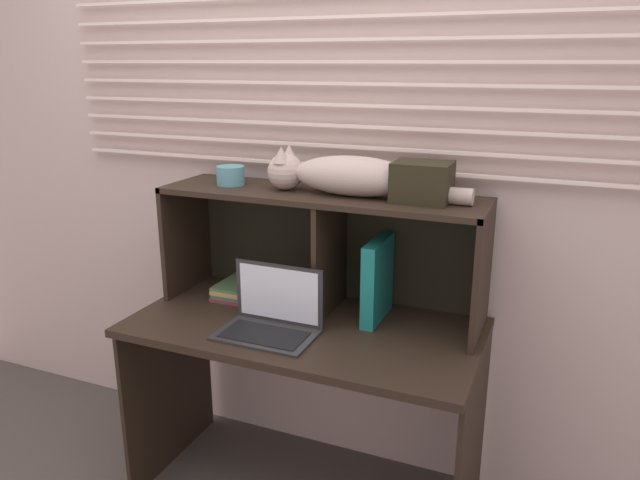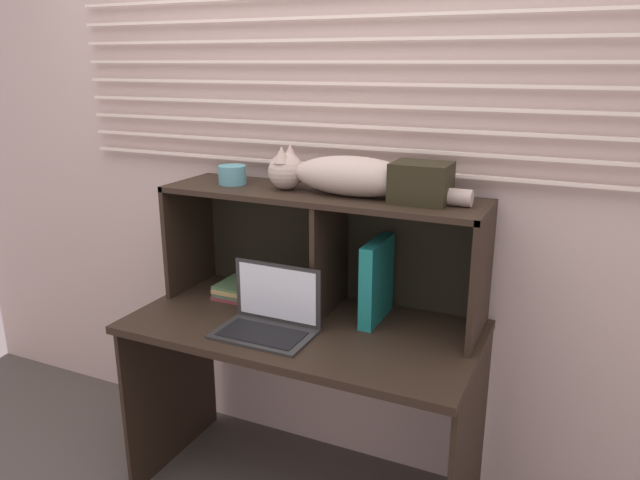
# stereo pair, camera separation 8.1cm
# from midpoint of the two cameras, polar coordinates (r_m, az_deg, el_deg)

# --- Properties ---
(back_panel_with_blinds) EXTENTS (4.40, 0.08, 2.50)m
(back_panel_with_blinds) POSITION_cam_midpoint_polar(r_m,az_deg,el_deg) (2.46, 1.05, 5.89)
(back_panel_with_blinds) COLOR beige
(back_panel_with_blinds) RESTS_ON ground
(desk) EXTENTS (1.31, 0.67, 0.77)m
(desk) POSITION_cam_midpoint_polar(r_m,az_deg,el_deg) (2.36, -2.49, -11.47)
(desk) COLOR black
(desk) RESTS_ON ground
(hutch_shelf_unit) EXTENTS (1.25, 0.34, 0.47)m
(hutch_shelf_unit) POSITION_cam_midpoint_polar(r_m,az_deg,el_deg) (2.33, -0.55, 1.11)
(hutch_shelf_unit) COLOR black
(hutch_shelf_unit) RESTS_ON desk
(cat) EXTENTS (0.78, 0.17, 0.17)m
(cat) POSITION_cam_midpoint_polar(r_m,az_deg,el_deg) (2.22, 1.18, 6.13)
(cat) COLOR #B8A69A
(cat) RESTS_ON hutch_shelf_unit
(laptop) EXTENTS (0.35, 0.22, 0.24)m
(laptop) POSITION_cam_midpoint_polar(r_m,az_deg,el_deg) (2.21, -5.73, -7.40)
(laptop) COLOR #2A2A2A
(laptop) RESTS_ON desk
(binder_upright) EXTENTS (0.05, 0.25, 0.31)m
(binder_upright) POSITION_cam_midpoint_polar(r_m,az_deg,el_deg) (2.28, 4.46, -3.78)
(binder_upright) COLOR #187874
(binder_upright) RESTS_ON desk
(book_stack) EXTENTS (0.16, 0.22, 0.06)m
(book_stack) POSITION_cam_midpoint_polar(r_m,az_deg,el_deg) (2.56, -8.61, -4.61)
(book_stack) COLOR brown
(book_stack) RESTS_ON desk
(small_basket) EXTENTS (0.11, 0.11, 0.07)m
(small_basket) POSITION_cam_midpoint_polar(r_m,az_deg,el_deg) (2.44, -9.41, 6.05)
(small_basket) COLOR teal
(small_basket) RESTS_ON hutch_shelf_unit
(storage_box) EXTENTS (0.20, 0.16, 0.14)m
(storage_box) POSITION_cam_midpoint_polar(r_m,az_deg,el_deg) (2.13, 8.58, 5.46)
(storage_box) COLOR black
(storage_box) RESTS_ON hutch_shelf_unit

